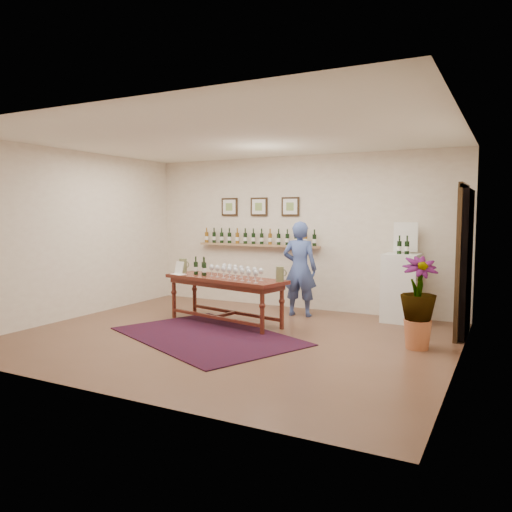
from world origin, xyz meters
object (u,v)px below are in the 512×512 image
at_px(potted_plant, 418,303).
at_px(person, 300,269).
at_px(display_pedestal, 401,288).
at_px(tasting_table, 225,284).

distance_m(potted_plant, person, 2.49).
bearing_deg(display_pedestal, person, -168.22).
distance_m(tasting_table, potted_plant, 3.01).
xyz_separation_m(tasting_table, person, (0.84, 1.08, 0.18)).
relative_size(tasting_table, potted_plant, 2.11).
distance_m(tasting_table, display_pedestal, 2.86).
bearing_deg(person, display_pedestal, -174.61).
distance_m(display_pedestal, potted_plant, 1.65).
relative_size(display_pedestal, person, 0.68).
height_order(tasting_table, display_pedestal, display_pedestal).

